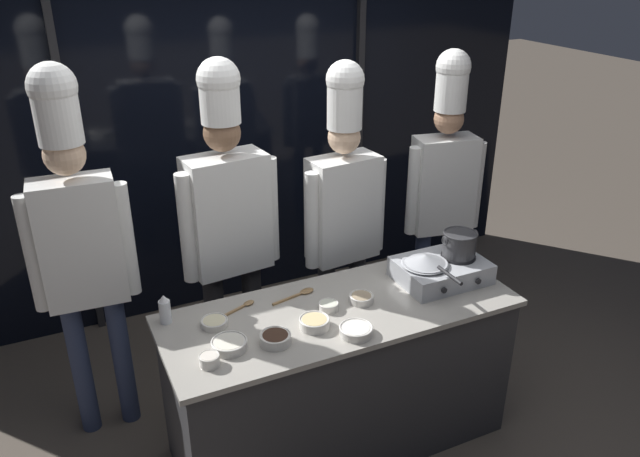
% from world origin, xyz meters
% --- Properties ---
extents(ground_plane, '(24.00, 24.00, 0.00)m').
position_xyz_m(ground_plane, '(0.00, 0.00, 0.00)').
color(ground_plane, brown).
extents(window_wall_back, '(5.05, 0.09, 2.70)m').
position_xyz_m(window_wall_back, '(0.00, 1.84, 1.35)').
color(window_wall_back, black).
rests_on(window_wall_back, ground_plane).
extents(demo_counter, '(1.86, 0.71, 0.88)m').
position_xyz_m(demo_counter, '(0.00, 0.00, 0.44)').
color(demo_counter, '#2D2D30').
rests_on(demo_counter, ground_plane).
extents(portable_stove, '(0.49, 0.37, 0.13)m').
position_xyz_m(portable_stove, '(0.64, 0.03, 0.94)').
color(portable_stove, '#B2B5BA').
rests_on(portable_stove, demo_counter).
extents(frying_pan, '(0.26, 0.45, 0.05)m').
position_xyz_m(frying_pan, '(0.53, 0.03, 1.04)').
color(frying_pan, '#ADAFB5').
rests_on(frying_pan, portable_stove).
extents(stock_pot, '(0.21, 0.19, 0.14)m').
position_xyz_m(stock_pot, '(0.75, 0.03, 1.08)').
color(stock_pot, '#333335').
rests_on(stock_pot, portable_stove).
extents(squeeze_bottle_clear, '(0.06, 0.06, 0.16)m').
position_xyz_m(squeeze_bottle_clear, '(-0.85, 0.26, 0.96)').
color(squeeze_bottle_clear, white).
rests_on(squeeze_bottle_clear, demo_counter).
extents(prep_bowl_onion, '(0.09, 0.09, 0.05)m').
position_xyz_m(prep_bowl_onion, '(-0.75, -0.18, 0.92)').
color(prep_bowl_onion, silver).
rests_on(prep_bowl_onion, demo_counter).
extents(prep_bowl_garlic, '(0.17, 0.17, 0.05)m').
position_xyz_m(prep_bowl_garlic, '(-0.63, -0.09, 0.91)').
color(prep_bowl_garlic, silver).
rests_on(prep_bowl_garlic, demo_counter).
extents(prep_bowl_noodles, '(0.14, 0.14, 0.04)m').
position_xyz_m(prep_bowl_noodles, '(-0.64, 0.12, 0.90)').
color(prep_bowl_noodles, silver).
rests_on(prep_bowl_noodles, demo_counter).
extents(prep_bowl_soy_glaze, '(0.15, 0.15, 0.05)m').
position_xyz_m(prep_bowl_soy_glaze, '(-0.42, -0.14, 0.91)').
color(prep_bowl_soy_glaze, silver).
rests_on(prep_bowl_soy_glaze, demo_counter).
extents(prep_bowl_ginger, '(0.15, 0.15, 0.05)m').
position_xyz_m(prep_bowl_ginger, '(-0.20, -0.10, 0.91)').
color(prep_bowl_ginger, silver).
rests_on(prep_bowl_ginger, demo_counter).
extents(prep_bowl_rice, '(0.16, 0.16, 0.04)m').
position_xyz_m(prep_bowl_rice, '(-0.04, -0.24, 0.91)').
color(prep_bowl_rice, silver).
rests_on(prep_bowl_rice, demo_counter).
extents(prep_bowl_bean_sprouts, '(0.10, 0.10, 0.04)m').
position_xyz_m(prep_bowl_bean_sprouts, '(-0.06, 0.01, 0.91)').
color(prep_bowl_bean_sprouts, silver).
rests_on(prep_bowl_bean_sprouts, demo_counter).
extents(prep_bowl_mushrooms, '(0.13, 0.13, 0.04)m').
position_xyz_m(prep_bowl_mushrooms, '(0.13, 0.01, 0.91)').
color(prep_bowl_mushrooms, silver).
rests_on(prep_bowl_mushrooms, demo_counter).
extents(serving_spoon_slotted, '(0.20, 0.10, 0.02)m').
position_xyz_m(serving_spoon_slotted, '(-0.45, 0.23, 0.89)').
color(serving_spoon_slotted, olive).
rests_on(serving_spoon_slotted, demo_counter).
extents(serving_spoon_solid, '(0.26, 0.09, 0.02)m').
position_xyz_m(serving_spoon_solid, '(-0.13, 0.21, 0.89)').
color(serving_spoon_solid, olive).
rests_on(serving_spoon_solid, demo_counter).
extents(chef_head, '(0.54, 0.24, 2.11)m').
position_xyz_m(chef_head, '(-1.16, 0.70, 1.26)').
color(chef_head, '#2D3856').
rests_on(chef_head, ground_plane).
extents(chef_sous, '(0.60, 0.28, 2.08)m').
position_xyz_m(chef_sous, '(-0.36, 0.72, 1.21)').
color(chef_sous, '#232326').
rests_on(chef_sous, ground_plane).
extents(chef_line, '(0.56, 0.26, 2.02)m').
position_xyz_m(chef_line, '(0.34, 0.65, 1.17)').
color(chef_line, '#4C4C51').
rests_on(chef_line, ground_plane).
extents(chef_pastry, '(0.53, 0.28, 2.02)m').
position_xyz_m(chef_pastry, '(1.14, 0.73, 1.18)').
color(chef_pastry, '#2D3856').
rests_on(chef_pastry, ground_plane).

